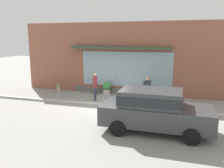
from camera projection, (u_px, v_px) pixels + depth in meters
name	position (u px, v px, depth m)	size (l,w,h in m)	color
ground_plane	(105.00, 105.00, 13.00)	(60.00, 60.00, 0.00)	gray
curb_strip	(104.00, 105.00, 12.80)	(14.00, 0.24, 0.12)	#B2B2AD
storefront	(120.00, 59.00, 15.53)	(14.00, 0.81, 4.76)	#935642
fire_hydrant	(132.00, 97.00, 13.21)	(0.41, 0.37, 0.85)	gold
pedestrian_with_handbag	(147.00, 88.00, 13.21)	(0.57, 0.47, 1.55)	#333847
pedestrian_passerby	(95.00, 85.00, 13.83)	(0.22, 0.48, 1.68)	#333847
parked_car_dark_gray	(154.00, 108.00, 9.25)	(4.35, 2.00, 1.71)	#383A3D
potted_plant_by_entrance	(95.00, 89.00, 15.64)	(0.36, 0.36, 0.59)	#4C4C51
potted_plant_doorstep	(156.00, 93.00, 14.70)	(0.36, 0.36, 0.56)	#33473D
potted_plant_low_front	(140.00, 91.00, 14.58)	(0.48, 0.48, 0.81)	#B7B2A3
potted_plant_corner_tall	(107.00, 88.00, 15.51)	(0.56, 0.56, 0.86)	#B7B2A3
potted_plant_window_left	(59.00, 87.00, 16.21)	(0.29, 0.29, 0.59)	#B7B2A3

